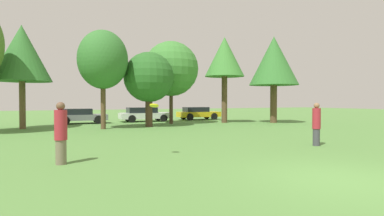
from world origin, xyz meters
TOP-DOWN VIEW (x-y plane):
  - ground_plane at (0.00, 0.00)m, footprint 120.00×120.00m
  - person_thrower at (-5.72, 4.58)m, footprint 0.35×0.35m
  - person_catcher at (3.72, 4.16)m, footprint 0.32×0.32m
  - frisbee at (-2.95, 4.58)m, footprint 0.31×0.29m
  - tree_1 at (-7.55, 17.62)m, footprint 3.61×3.61m
  - tree_2 at (-2.85, 15.33)m, footprint 3.16×3.16m
  - tree_3 at (0.33, 15.81)m, footprint 3.49×3.49m
  - tree_4 at (2.72, 17.68)m, footprint 4.30×4.30m
  - tree_5 at (7.19, 16.99)m, footprint 3.27×3.27m
  - tree_6 at (10.83, 15.20)m, footprint 4.01×4.01m
  - parked_car_grey at (-3.74, 20.89)m, footprint 3.94×2.04m
  - parked_car_white at (1.58, 21.18)m, footprint 4.52×2.05m
  - parked_car_yellow at (7.00, 21.60)m, footprint 4.10×1.93m

SIDE VIEW (x-z plane):
  - ground_plane at x=0.00m, z-range 0.00..0.00m
  - parked_car_grey at x=-3.74m, z-range 0.04..1.23m
  - parked_car_yellow at x=7.00m, z-range 0.04..1.25m
  - parked_car_white at x=1.58m, z-range 0.03..1.27m
  - person_catcher at x=3.72m, z-range 0.01..1.74m
  - person_thrower at x=-5.72m, z-range 0.01..1.78m
  - frisbee at x=-2.95m, z-range 1.57..1.74m
  - tree_3 at x=0.33m, z-range 0.83..6.04m
  - tree_4 at x=2.72m, z-range 1.08..7.55m
  - tree_2 at x=-2.85m, z-range 1.26..7.58m
  - tree_1 at x=-7.55m, z-range 1.50..8.18m
  - tree_6 at x=10.83m, z-range 1.50..8.62m
  - tree_5 at x=7.19m, z-range 1.83..8.92m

